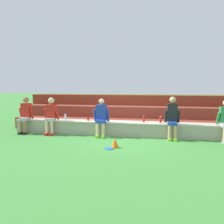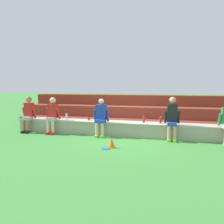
{
  "view_description": "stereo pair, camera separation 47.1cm",
  "coord_description": "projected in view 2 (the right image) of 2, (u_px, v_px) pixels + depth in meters",
  "views": [
    {
      "loc": [
        0.92,
        -7.06,
        1.78
      ],
      "look_at": [
        -0.38,
        0.27,
        0.84
      ],
      "focal_mm": 33.18,
      "sensor_mm": 36.0,
      "label": 1
    },
    {
      "loc": [
        1.38,
        -6.96,
        1.78
      ],
      "look_at": [
        -0.38,
        0.27,
        0.84
      ],
      "focal_mm": 33.18,
      "sensor_mm": 36.0,
      "label": 2
    }
  ],
  "objects": [
    {
      "name": "plastic_cup_middle",
      "position": [
        89.0,
        119.0,
        7.8
      ],
      "size": [
        0.08,
        0.08,
        0.12
      ],
      "primitive_type": "cylinder",
      "color": "red",
      "rests_on": "stone_seating_wall"
    },
    {
      "name": "brick_bleachers",
      "position": [
        130.0,
        114.0,
        9.12
      ],
      "size": [
        9.23,
        2.14,
        1.37
      ],
      "color": "maroon",
      "rests_on": "ground"
    },
    {
      "name": "person_center",
      "position": [
        101.0,
        116.0,
        7.31
      ],
      "size": [
        0.55,
        0.48,
        1.34
      ],
      "color": "beige",
      "rests_on": "ground"
    },
    {
      "name": "person_left_of_center",
      "position": [
        52.0,
        114.0,
        7.76
      ],
      "size": [
        0.53,
        0.5,
        1.36
      ],
      "color": "beige",
      "rests_on": "ground"
    },
    {
      "name": "frisbee",
      "position": [
        105.0,
        148.0,
        5.9
      ],
      "size": [
        0.24,
        0.24,
        0.02
      ],
      "primitive_type": "cylinder",
      "color": "blue",
      "rests_on": "ground"
    },
    {
      "name": "stone_seating_wall",
      "position": [
        122.0,
        128.0,
        7.49
      ],
      "size": [
        8.16,
        0.59,
        0.5
      ],
      "color": "#A8A08E",
      "rests_on": "ground"
    },
    {
      "name": "ground_plane",
      "position": [
        121.0,
        137.0,
        7.25
      ],
      "size": [
        80.0,
        80.0,
        0.0
      ],
      "primitive_type": "plane",
      "color": "#428E3D"
    },
    {
      "name": "water_bottle_near_left",
      "position": [
        161.0,
        120.0,
        7.15
      ],
      "size": [
        0.07,
        0.07,
        0.23
      ],
      "color": "red",
      "rests_on": "stone_seating_wall"
    },
    {
      "name": "sports_cone",
      "position": [
        111.0,
        143.0,
        6.0
      ],
      "size": [
        0.21,
        0.21,
        0.28
      ],
      "primitive_type": "cone",
      "color": "orange",
      "rests_on": "ground"
    },
    {
      "name": "person_right_of_center",
      "position": [
        172.0,
        117.0,
        6.76
      ],
      "size": [
        0.5,
        0.5,
        1.43
      ],
      "color": "tan",
      "rests_on": "ground"
    },
    {
      "name": "person_far_left",
      "position": [
        28.0,
        113.0,
        8.01
      ],
      "size": [
        0.53,
        0.52,
        1.38
      ],
      "color": "#996B4C",
      "rests_on": "ground"
    },
    {
      "name": "water_bottle_center_gap",
      "position": [
        144.0,
        119.0,
        7.31
      ],
      "size": [
        0.07,
        0.07,
        0.26
      ],
      "color": "red",
      "rests_on": "stone_seating_wall"
    },
    {
      "name": "water_bottle_mid_right",
      "position": [
        67.0,
        116.0,
        7.91
      ],
      "size": [
        0.07,
        0.07,
        0.26
      ],
      "color": "silver",
      "rests_on": "stone_seating_wall"
    }
  ]
}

